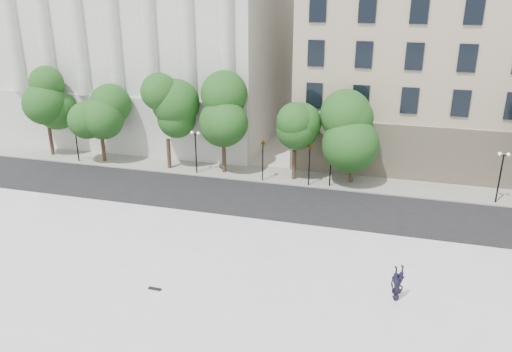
# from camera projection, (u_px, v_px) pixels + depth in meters

# --- Properties ---
(ground) EXTENTS (160.00, 160.00, 0.00)m
(ground) POSITION_uv_depth(u_px,v_px,m) (135.00, 345.00, 23.58)
(ground) COLOR beige
(ground) RESTS_ON ground
(plaza) EXTENTS (44.00, 22.00, 0.45)m
(plaza) POSITION_uv_depth(u_px,v_px,m) (163.00, 305.00, 26.21)
(plaza) COLOR silver
(plaza) RESTS_ON ground
(street) EXTENTS (60.00, 8.00, 0.02)m
(street) POSITION_uv_depth(u_px,v_px,m) (245.00, 200.00, 39.81)
(street) COLOR black
(street) RESTS_ON ground
(far_sidewalk) EXTENTS (60.00, 4.00, 0.12)m
(far_sidewalk) POSITION_uv_depth(u_px,v_px,m) (264.00, 174.00, 45.20)
(far_sidewalk) COLOR #A19E94
(far_sidewalk) RESTS_ON ground
(building_west) EXTENTS (31.50, 27.65, 25.60)m
(building_west) POSITION_uv_depth(u_px,v_px,m) (155.00, 16.00, 58.09)
(building_west) COLOR silver
(building_west) RESTS_ON ground
(building_east) EXTENTS (36.00, 26.15, 23.00)m
(building_east) POSITION_uv_depth(u_px,v_px,m) (496.00, 39.00, 49.73)
(building_east) COLOR tan
(building_east) RESTS_ON ground
(traffic_light_west) EXTENTS (0.66, 1.71, 4.17)m
(traffic_light_west) POSITION_uv_depth(u_px,v_px,m) (263.00, 141.00, 42.32)
(traffic_light_west) COLOR black
(traffic_light_west) RESTS_ON ground
(traffic_light_east) EXTENTS (0.70, 1.62, 4.14)m
(traffic_light_east) POSITION_uv_depth(u_px,v_px,m) (310.00, 146.00, 41.31)
(traffic_light_east) COLOR black
(traffic_light_east) RESTS_ON ground
(person_lying) EXTENTS (1.48, 2.14, 0.55)m
(person_lying) POSITION_uv_depth(u_px,v_px,m) (396.00, 295.00, 26.21)
(person_lying) COLOR black
(person_lying) RESTS_ON plaza
(skateboard) EXTENTS (0.73, 0.20, 0.07)m
(skateboard) POSITION_uv_depth(u_px,v_px,m) (155.00, 289.00, 27.18)
(skateboard) COLOR black
(skateboard) RESTS_ON plaza
(street_trees) EXTENTS (47.75, 4.84, 7.65)m
(street_trees) POSITION_uv_depth(u_px,v_px,m) (239.00, 118.00, 43.45)
(street_trees) COLOR #382619
(street_trees) RESTS_ON ground
(lamp_posts) EXTENTS (38.28, 0.28, 4.41)m
(lamp_posts) POSITION_uv_depth(u_px,v_px,m) (262.00, 149.00, 42.89)
(lamp_posts) COLOR black
(lamp_posts) RESTS_ON ground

